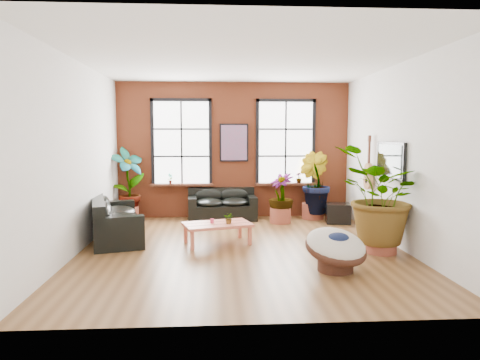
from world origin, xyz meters
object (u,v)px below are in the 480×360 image
object	(u,v)px
sofa_back	(222,205)
papasan_chair	(336,248)
coffee_table	(217,226)
sofa_left	(113,220)

from	to	relation	value
sofa_back	papasan_chair	xyz separation A→B (m)	(1.72, -4.33, 0.02)
coffee_table	sofa_back	bearing A→B (deg)	71.01
sofa_back	coffee_table	distance (m)	2.52
sofa_left	coffee_table	world-z (taller)	sofa_left
coffee_table	papasan_chair	world-z (taller)	papasan_chair
sofa_back	coffee_table	size ratio (longest dim) A/B	1.22
sofa_back	coffee_table	bearing A→B (deg)	-96.29
sofa_left	papasan_chair	size ratio (longest dim) A/B	1.90
sofa_back	sofa_left	size ratio (longest dim) A/B	0.75
sofa_back	papasan_chair	world-z (taller)	sofa_back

